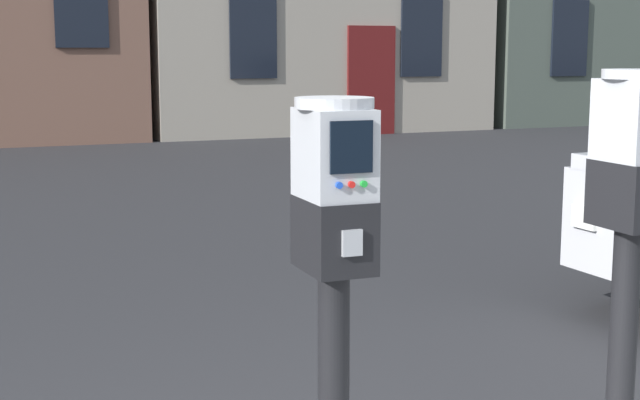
# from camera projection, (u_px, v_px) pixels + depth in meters

# --- Properties ---
(parking_meter_twin_adjacent) EXTENTS (0.22, 0.25, 1.34)m
(parking_meter_twin_adjacent) POSITION_uv_depth(u_px,v_px,m) (334.00, 249.00, 2.54)
(parking_meter_twin_adjacent) COLOR black
(parking_meter_twin_adjacent) RESTS_ON sidewalk_slab
(parking_meter_end_of_row) EXTENTS (0.22, 0.25, 1.41)m
(parking_meter_end_of_row) POSITION_uv_depth(u_px,v_px,m) (630.00, 208.00, 2.92)
(parking_meter_end_of_row) COLOR black
(parking_meter_end_of_row) RESTS_ON sidewalk_slab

